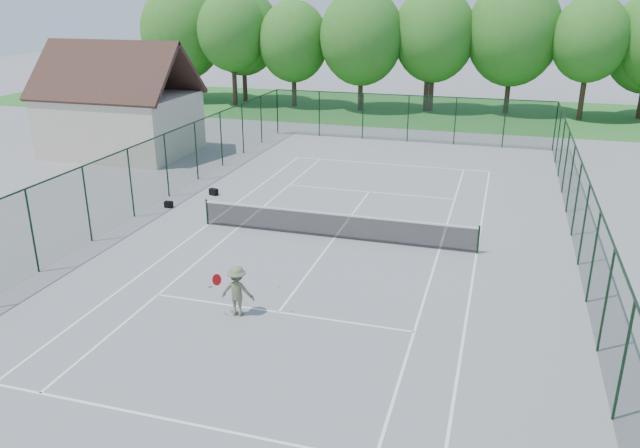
{
  "coord_description": "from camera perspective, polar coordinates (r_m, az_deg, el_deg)",
  "views": [
    {
      "loc": [
        5.98,
        -22.12,
        9.04
      ],
      "look_at": [
        0.0,
        -2.0,
        1.3
      ],
      "focal_mm": 35.0,
      "sensor_mm": 36.0,
      "label": 1
    }
  ],
  "objects": [
    {
      "name": "ground",
      "position": [
        24.63,
        1.33,
        -1.3
      ],
      "size": [
        140.0,
        140.0,
        0.0
      ],
      "primitive_type": "plane",
      "color": "gray",
      "rests_on": "ground"
    },
    {
      "name": "grass_far",
      "position": [
        53.23,
        10.02,
        10.16
      ],
      "size": [
        80.0,
        16.0,
        0.01
      ],
      "primitive_type": "cube",
      "color": "#2F742C",
      "rests_on": "ground"
    },
    {
      "name": "court_lines",
      "position": [
        24.63,
        1.33,
        -1.29
      ],
      "size": [
        11.05,
        23.85,
        0.01
      ],
      "color": "white",
      "rests_on": "ground"
    },
    {
      "name": "tennis_net",
      "position": [
        24.43,
        1.34,
        -0.04
      ],
      "size": [
        11.08,
        0.08,
        1.1
      ],
      "color": "black",
      "rests_on": "ground"
    },
    {
      "name": "fence_enclosure",
      "position": [
        24.1,
        1.36,
        2.16
      ],
      "size": [
        18.05,
        36.05,
        3.02
      ],
      "color": "#173420",
      "rests_on": "ground"
    },
    {
      "name": "utility_building",
      "position": [
        39.37,
        -17.94,
        10.63
      ],
      "size": [
        8.6,
        6.27,
        6.63
      ],
      "color": "beige",
      "rests_on": "ground"
    },
    {
      "name": "tree_line_far",
      "position": [
        52.55,
        10.43,
        16.6
      ],
      "size": [
        39.4,
        6.4,
        9.7
      ],
      "color": "#402B1F",
      "rests_on": "ground"
    },
    {
      "name": "sports_bag_a",
      "position": [
        28.94,
        -13.67,
        1.75
      ],
      "size": [
        0.37,
        0.22,
        0.29
      ],
      "primitive_type": "cube",
      "rotation": [
        0.0,
        0.0,
        -0.02
      ],
      "color": "black",
      "rests_on": "ground"
    },
    {
      "name": "sports_bag_b",
      "position": [
        30.33,
        -9.7,
        2.92
      ],
      "size": [
        0.47,
        0.37,
        0.32
      ],
      "primitive_type": "cube",
      "rotation": [
        0.0,
        0.0,
        -0.33
      ],
      "color": "black",
      "rests_on": "ground"
    },
    {
      "name": "tennis_player",
      "position": [
        18.74,
        -7.58,
        -6.09
      ],
      "size": [
        2.03,
        0.95,
        1.56
      ],
      "color": "#676C4B",
      "rests_on": "ground"
    }
  ]
}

